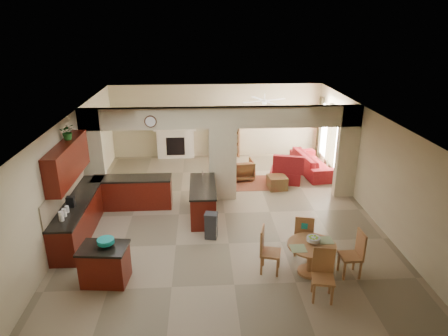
{
  "coord_description": "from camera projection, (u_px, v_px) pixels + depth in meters",
  "views": [
    {
      "loc": [
        -0.62,
        -9.98,
        5.16
      ],
      "look_at": [
        -0.0,
        0.3,
        1.24
      ],
      "focal_mm": 32.0,
      "sensor_mm": 36.0,
      "label": 1
    }
  ],
  "objects": [
    {
      "name": "floor",
      "position": [
        225.0,
        213.0,
        11.18
      ],
      "size": [
        10.0,
        10.0,
        0.0
      ],
      "primitive_type": "plane",
      "color": "gray",
      "rests_on": "ground"
    },
    {
      "name": "ceiling",
      "position": [
        225.0,
        115.0,
        10.19
      ],
      "size": [
        10.0,
        10.0,
        0.0
      ],
      "primitive_type": "plane",
      "rotation": [
        3.14,
        0.0,
        0.0
      ],
      "color": "white",
      "rests_on": "wall_back"
    },
    {
      "name": "wall_back",
      "position": [
        217.0,
        121.0,
        15.35
      ],
      "size": [
        8.0,
        0.0,
        8.0
      ],
      "primitive_type": "plane",
      "rotation": [
        1.57,
        0.0,
        0.0
      ],
      "color": "#C7BB91",
      "rests_on": "floor"
    },
    {
      "name": "wall_front",
      "position": [
        245.0,
        283.0,
        6.02
      ],
      "size": [
        8.0,
        0.0,
        8.0
      ],
      "primitive_type": "plane",
      "rotation": [
        -1.57,
        0.0,
        0.0
      ],
      "color": "#C7BB91",
      "rests_on": "floor"
    },
    {
      "name": "wall_left",
      "position": [
        73.0,
        170.0,
        10.46
      ],
      "size": [
        0.0,
        10.0,
        10.0
      ],
      "primitive_type": "plane",
      "rotation": [
        1.57,
        0.0,
        1.57
      ],
      "color": "#C7BB91",
      "rests_on": "floor"
    },
    {
      "name": "wall_right",
      "position": [
        370.0,
        163.0,
        10.91
      ],
      "size": [
        0.0,
        10.0,
        10.0
      ],
      "primitive_type": "plane",
      "rotation": [
        1.57,
        0.0,
        -1.57
      ],
      "color": "#C7BB91",
      "rests_on": "floor"
    },
    {
      "name": "partition_left_pier",
      "position": [
        94.0,
        157.0,
        11.41
      ],
      "size": [
        0.6,
        0.25,
        2.8
      ],
      "primitive_type": "cube",
      "color": "#C7BB91",
      "rests_on": "floor"
    },
    {
      "name": "partition_center_pier",
      "position": [
        223.0,
        164.0,
        11.72
      ],
      "size": [
        0.8,
        0.25,
        2.2
      ],
      "primitive_type": "cube",
      "color": "#C7BB91",
      "rests_on": "floor"
    },
    {
      "name": "partition_right_pier",
      "position": [
        347.0,
        152.0,
        11.82
      ],
      "size": [
        0.6,
        0.25,
        2.8
      ],
      "primitive_type": "cube",
      "color": "#C7BB91",
      "rests_on": "floor"
    },
    {
      "name": "partition_header",
      "position": [
        223.0,
        117.0,
        11.23
      ],
      "size": [
        8.0,
        0.25,
        0.6
      ],
      "primitive_type": "cube",
      "color": "#C7BB91",
      "rests_on": "partition_center_pier"
    },
    {
      "name": "kitchen_counter",
      "position": [
        103.0,
        205.0,
        10.6
      ],
      "size": [
        2.52,
        3.29,
        1.48
      ],
      "color": "#480E08",
      "rests_on": "floor"
    },
    {
      "name": "upper_cabinets",
      "position": [
        68.0,
        161.0,
        9.54
      ],
      "size": [
        0.35,
        2.4,
        0.9
      ],
      "primitive_type": "cube",
      "color": "#480E08",
      "rests_on": "wall_left"
    },
    {
      "name": "peninsula",
      "position": [
        203.0,
        201.0,
        10.88
      ],
      "size": [
        0.7,
        1.85,
        0.91
      ],
      "color": "#480E08",
      "rests_on": "floor"
    },
    {
      "name": "wall_clock",
      "position": [
        150.0,
        122.0,
        10.99
      ],
      "size": [
        0.34,
        0.03,
        0.34
      ],
      "primitive_type": "cylinder",
      "rotation": [
        1.57,
        0.0,
        0.0
      ],
      "color": "#472817",
      "rests_on": "partition_header"
    },
    {
      "name": "rug",
      "position": [
        257.0,
        183.0,
        13.21
      ],
      "size": [
        1.6,
        1.3,
        0.01
      ],
      "primitive_type": "cube",
      "color": "brown",
      "rests_on": "floor"
    },
    {
      "name": "fireplace",
      "position": [
        176.0,
        142.0,
        15.38
      ],
      "size": [
        1.6,
        0.35,
        1.2
      ],
      "color": "white",
      "rests_on": "floor"
    },
    {
      "name": "shelving_unit",
      "position": [
        226.0,
        135.0,
        15.38
      ],
      "size": [
        1.0,
        0.32,
        1.8
      ],
      "primitive_type": "cube",
      "color": "#9E6A36",
      "rests_on": "floor"
    },
    {
      "name": "window_a",
      "position": [
        341.0,
        145.0,
        13.12
      ],
      "size": [
        0.02,
        0.9,
        1.9
      ],
      "primitive_type": "cube",
      "color": "white",
      "rests_on": "wall_right"
    },
    {
      "name": "window_b",
      "position": [
        325.0,
        131.0,
        14.71
      ],
      "size": [
        0.02,
        0.9,
        1.9
      ],
      "primitive_type": "cube",
      "color": "white",
      "rests_on": "wall_right"
    },
    {
      "name": "glazed_door",
      "position": [
        332.0,
        142.0,
        13.97
      ],
      "size": [
        0.02,
        0.7,
        2.1
      ],
      "primitive_type": "cube",
      "color": "white",
      "rests_on": "wall_right"
    },
    {
      "name": "drape_a_left",
      "position": [
        346.0,
        151.0,
        12.56
      ],
      "size": [
        0.1,
        0.28,
        2.3
      ],
      "primitive_type": "cube",
      "color": "#3D1F18",
      "rests_on": "wall_right"
    },
    {
      "name": "drape_a_right",
      "position": [
        334.0,
        140.0,
        13.68
      ],
      "size": [
        0.1,
        0.28,
        2.3
      ],
      "primitive_type": "cube",
      "color": "#3D1F18",
      "rests_on": "wall_right"
    },
    {
      "name": "drape_b_left",
      "position": [
        329.0,
        136.0,
        14.15
      ],
      "size": [
        0.1,
        0.28,
        2.3
      ],
      "primitive_type": "cube",
      "color": "#3D1F18",
      "rests_on": "wall_right"
    },
    {
      "name": "drape_b_right",
      "position": [
        320.0,
        127.0,
        15.27
      ],
      "size": [
        0.1,
        0.28,
        2.3
      ],
      "primitive_type": "cube",
      "color": "#3D1F18",
      "rests_on": "wall_right"
    },
    {
      "name": "ceiling_fan",
      "position": [
        264.0,
        101.0,
        13.15
      ],
      "size": [
        1.0,
        1.0,
        0.1
      ],
      "primitive_type": "cylinder",
      "color": "white",
      "rests_on": "ceiling"
    },
    {
      "name": "kitchen_island",
      "position": [
        105.0,
        264.0,
        8.16
      ],
      "size": [
        1.02,
        0.78,
        0.82
      ],
      "rotation": [
        0.0,
        0.0,
        -0.11
      ],
      "color": "#480E08",
      "rests_on": "floor"
    },
    {
      "name": "teal_bowl",
      "position": [
        106.0,
        243.0,
        8.02
      ],
      "size": [
        0.34,
        0.34,
        0.16
      ],
      "primitive_type": "cylinder",
      "color": "teal",
      "rests_on": "kitchen_island"
    },
    {
      "name": "trash_can",
      "position": [
        211.0,
        227.0,
        9.84
      ],
      "size": [
        0.34,
        0.3,
        0.62
      ],
      "primitive_type": "cube",
      "rotation": [
        0.0,
        0.0,
        -0.21
      ],
      "color": "#2B2B2D",
      "rests_on": "floor"
    },
    {
      "name": "dining_table",
      "position": [
        311.0,
        254.0,
        8.42
      ],
      "size": [
        1.03,
        1.03,
        0.7
      ],
      "color": "#9E6A36",
      "rests_on": "floor"
    },
    {
      "name": "fruit_bowl",
      "position": [
        313.0,
        240.0,
        8.37
      ],
      "size": [
        0.28,
        0.28,
        0.15
      ],
      "primitive_type": "cylinder",
      "color": "#83C329",
      "rests_on": "dining_table"
    },
    {
      "name": "sofa",
      "position": [
        313.0,
        163.0,
        14.04
      ],
      "size": [
        2.45,
        1.18,
        0.69
      ],
      "primitive_type": "imported",
      "rotation": [
        0.0,
        0.0,
        1.68
      ],
      "color": "maroon",
      "rests_on": "floor"
    },
    {
      "name": "chaise",
      "position": [
        286.0,
        175.0,
        13.3
      ],
      "size": [
        1.17,
        1.05,
        0.4
      ],
      "primitive_type": "cube",
      "rotation": [
        0.0,
        0.0,
        -0.27
      ],
      "color": "maroon",
      "rests_on": "floor"
    },
    {
      "name": "armchair",
      "position": [
        242.0,
        169.0,
        13.43
      ],
      "size": [
        0.81,
        0.83,
        0.68
      ],
      "primitive_type": "imported",
      "rotation": [
        0.0,
        0.0,
        3.27
      ],
      "color": "maroon",
      "rests_on": "floor"
    },
    {
      "name": "ottoman",
      "position": [
        277.0,
        182.0,
        12.73
      ],
      "size": [
        0.62,
        0.62,
        0.41
      ],
      "primitive_type": "cube",
      "rotation": [
        0.0,
        0.0,
        0.1
      ],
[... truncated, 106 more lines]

